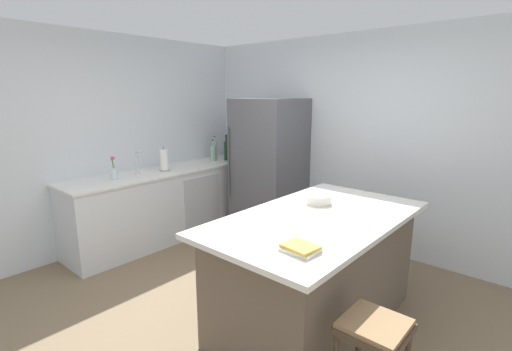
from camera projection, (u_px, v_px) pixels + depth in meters
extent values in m
plane|color=#7A664C|center=(240.00, 324.00, 3.05)|extent=(7.20, 7.20, 0.00)
cube|color=silver|center=(367.00, 143.00, 4.42)|extent=(6.00, 0.10, 2.60)
cube|color=silver|center=(90.00, 144.00, 4.35)|extent=(0.10, 6.00, 2.60)
cube|color=silver|center=(168.00, 204.00, 4.87)|extent=(0.64, 2.63, 0.89)
cube|color=silver|center=(166.00, 171.00, 4.77)|extent=(0.67, 2.66, 0.03)
cube|color=#B2B5BA|center=(203.00, 204.00, 4.90)|extent=(0.01, 0.60, 0.75)
cube|color=brown|center=(316.00, 272.00, 3.00)|extent=(0.93, 1.75, 0.90)
cube|color=silver|center=(318.00, 218.00, 2.90)|extent=(1.09, 1.95, 0.04)
cube|color=#56565B|center=(269.00, 167.00, 4.96)|extent=(0.84, 0.75, 1.83)
cylinder|color=#4C4C51|center=(229.00, 161.00, 4.89)|extent=(0.02, 0.02, 0.91)
cylinder|color=#473828|center=(358.00, 350.00, 2.34)|extent=(0.04, 0.04, 0.56)
cube|color=#473828|center=(374.00, 329.00, 2.07)|extent=(0.36, 0.36, 0.04)
cube|color=olive|center=(375.00, 324.00, 2.06)|extent=(0.34, 0.34, 0.03)
cylinder|color=silver|center=(138.00, 173.00, 4.53)|extent=(0.05, 0.05, 0.02)
cylinder|color=silver|center=(137.00, 161.00, 4.49)|extent=(0.02, 0.02, 0.28)
cylinder|color=silver|center=(139.00, 152.00, 4.43)|extent=(0.14, 0.02, 0.02)
cylinder|color=silver|center=(114.00, 173.00, 4.22)|extent=(0.08, 0.08, 0.14)
cylinder|color=#4C7F3D|center=(113.00, 166.00, 4.22)|extent=(0.01, 0.03, 0.20)
sphere|color=#DB4C66|center=(112.00, 158.00, 4.19)|extent=(0.04, 0.04, 0.04)
cylinder|color=#4C7F3D|center=(113.00, 167.00, 4.20)|extent=(0.01, 0.01, 0.19)
sphere|color=#DB4C66|center=(112.00, 159.00, 4.18)|extent=(0.04, 0.04, 0.04)
cylinder|color=#4C7F3D|center=(114.00, 166.00, 4.20)|extent=(0.01, 0.04, 0.20)
sphere|color=#DB4C66|center=(113.00, 158.00, 4.18)|extent=(0.04, 0.04, 0.04)
cylinder|color=gray|center=(165.00, 170.00, 4.71)|extent=(0.14, 0.14, 0.01)
cylinder|color=white|center=(164.00, 160.00, 4.68)|extent=(0.11, 0.11, 0.26)
cylinder|color=gray|center=(164.00, 148.00, 4.65)|extent=(0.02, 0.02, 0.04)
cylinder|color=#5B3319|center=(235.00, 152.00, 5.59)|extent=(0.07, 0.07, 0.18)
cylinder|color=#5B3319|center=(235.00, 145.00, 5.57)|extent=(0.03, 0.03, 0.05)
cylinder|color=black|center=(235.00, 143.00, 5.56)|extent=(0.03, 0.03, 0.01)
cylinder|color=#994C23|center=(230.00, 152.00, 5.52)|extent=(0.06, 0.06, 0.23)
cylinder|color=#994C23|center=(230.00, 142.00, 5.49)|extent=(0.02, 0.02, 0.07)
cylinder|color=black|center=(230.00, 139.00, 5.48)|extent=(0.02, 0.02, 0.01)
cylinder|color=#19381E|center=(227.00, 151.00, 5.43)|extent=(0.07, 0.07, 0.28)
cylinder|color=#19381E|center=(226.00, 139.00, 5.39)|extent=(0.03, 0.03, 0.09)
cylinder|color=black|center=(226.00, 135.00, 5.38)|extent=(0.03, 0.03, 0.01)
cylinder|color=silver|center=(215.00, 151.00, 5.47)|extent=(0.07, 0.07, 0.26)
cylinder|color=silver|center=(215.00, 140.00, 5.44)|extent=(0.03, 0.03, 0.08)
cylinder|color=black|center=(214.00, 137.00, 5.43)|extent=(0.03, 0.03, 0.01)
cylinder|color=#8CB79E|center=(213.00, 154.00, 5.37)|extent=(0.08, 0.08, 0.22)
cylinder|color=#8CB79E|center=(213.00, 143.00, 5.33)|extent=(0.03, 0.03, 0.08)
cylinder|color=black|center=(213.00, 140.00, 5.32)|extent=(0.03, 0.03, 0.01)
cube|color=silver|center=(300.00, 250.00, 2.24)|extent=(0.22, 0.17, 0.02)
cube|color=gold|center=(300.00, 247.00, 2.24)|extent=(0.22, 0.19, 0.02)
cylinder|color=silver|center=(318.00, 199.00, 3.22)|extent=(0.23, 0.23, 0.08)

